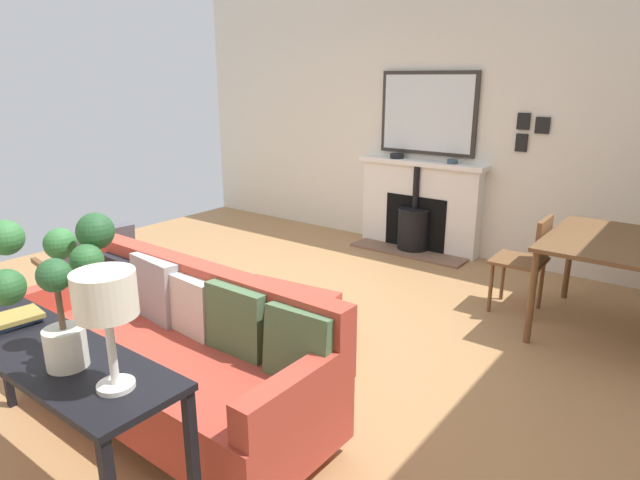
# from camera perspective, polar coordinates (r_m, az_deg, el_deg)

# --- Properties ---
(ground_plane) EXTENTS (5.81, 6.38, 0.01)m
(ground_plane) POSITION_cam_1_polar(r_m,az_deg,el_deg) (4.30, -8.62, -9.49)
(ground_plane) COLOR #A87A4C
(wall_left) EXTENTS (0.12, 6.38, 2.90)m
(wall_left) POSITION_cam_1_polar(r_m,az_deg,el_deg) (6.25, 10.57, 12.47)
(wall_left) COLOR silver
(wall_left) RESTS_ON ground
(fireplace) EXTENTS (0.50, 1.47, 1.01)m
(fireplace) POSITION_cam_1_polar(r_m,az_deg,el_deg) (6.18, 10.28, 2.99)
(fireplace) COLOR brown
(fireplace) RESTS_ON ground
(mirror_over_mantel) EXTENTS (0.04, 1.11, 0.88)m
(mirror_over_mantel) POSITION_cam_1_polar(r_m,az_deg,el_deg) (6.11, 11.24, 12.94)
(mirror_over_mantel) COLOR #2D2823
(mantel_bowl_near) EXTENTS (0.16, 0.16, 0.05)m
(mantel_bowl_near) POSITION_cam_1_polar(r_m,az_deg,el_deg) (6.22, 8.08, 8.78)
(mantel_bowl_near) COLOR black
(mantel_bowl_near) RESTS_ON fireplace
(mantel_bowl_far) EXTENTS (0.11, 0.11, 0.05)m
(mantel_bowl_far) POSITION_cam_1_polar(r_m,az_deg,el_deg) (5.93, 13.75, 8.04)
(mantel_bowl_far) COLOR #334C56
(mantel_bowl_far) RESTS_ON fireplace
(sofa) EXTENTS (0.79, 2.04, 0.84)m
(sofa) POSITION_cam_1_polar(r_m,az_deg,el_deg) (3.26, -14.88, -11.52)
(sofa) COLOR #B2B2B7
(sofa) RESTS_ON ground
(ottoman) EXTENTS (0.65, 0.85, 0.37)m
(ottoman) POSITION_cam_1_polar(r_m,az_deg,el_deg) (4.02, -4.58, -7.61)
(ottoman) COLOR #B2B2B7
(ottoman) RESTS_ON ground
(armchair_accent) EXTENTS (0.75, 0.68, 0.76)m
(armchair_accent) POSITION_cam_1_polar(r_m,az_deg,el_deg) (4.76, -22.98, -2.30)
(armchair_accent) COLOR brown
(armchair_accent) RESTS_ON ground
(console_table) EXTENTS (0.41, 1.73, 0.77)m
(console_table) POSITION_cam_1_polar(r_m,az_deg,el_deg) (2.79, -27.84, -10.77)
(console_table) COLOR black
(console_table) RESTS_ON ground
(table_lamp_far_end) EXTENTS (0.22, 0.22, 0.46)m
(table_lamp_far_end) POSITION_cam_1_polar(r_m,az_deg,el_deg) (2.08, -21.62, -5.89)
(table_lamp_far_end) COLOR white
(table_lamp_far_end) RESTS_ON console_table
(potted_plant) EXTENTS (0.47, 0.43, 0.61)m
(potted_plant) POSITION_cam_1_polar(r_m,az_deg,el_deg) (2.31, -26.03, -3.45)
(potted_plant) COLOR silver
(potted_plant) RESTS_ON console_table
(book_stack) EXTENTS (0.29, 0.20, 0.05)m
(book_stack) POSITION_cam_1_polar(r_m,az_deg,el_deg) (2.93, -29.96, -7.38)
(book_stack) COLOR #38517F
(book_stack) RESTS_ON console_table
(dining_table) EXTENTS (1.17, 0.90, 0.74)m
(dining_table) POSITION_cam_1_polar(r_m,az_deg,el_deg) (4.55, 28.47, -0.98)
(dining_table) COLOR brown
(dining_table) RESTS_ON ground
(dining_chair_near_fireplace) EXTENTS (0.41, 0.41, 0.82)m
(dining_chair_near_fireplace) POSITION_cam_1_polar(r_m,az_deg,el_deg) (4.71, 21.16, -1.60)
(dining_chair_near_fireplace) COLOR brown
(dining_chair_near_fireplace) RESTS_ON ground
(photo_gallery_row) EXTENTS (0.02, 0.31, 0.37)m
(photo_gallery_row) POSITION_cam_1_polar(r_m,az_deg,el_deg) (5.74, 21.15, 10.75)
(photo_gallery_row) COLOR black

